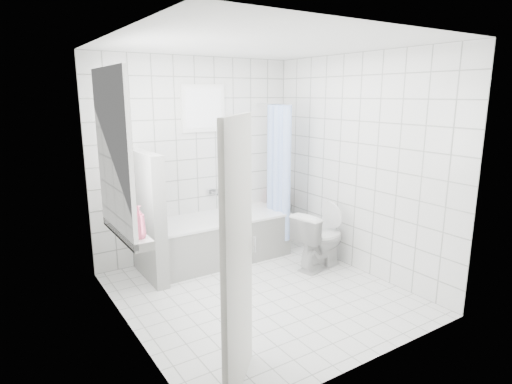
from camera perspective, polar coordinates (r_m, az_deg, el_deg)
ground at (r=4.81m, az=0.52°, el=-13.36°), size 3.00×3.00×0.00m
ceiling at (r=4.34m, az=0.59°, el=19.17°), size 3.00×3.00×0.00m
wall_back at (r=5.68m, az=-7.88°, el=4.41°), size 2.80×0.02×2.60m
wall_front at (r=3.28m, az=15.23°, el=-2.17°), size 2.80×0.02×2.60m
wall_left at (r=3.81m, az=-17.26°, el=-0.21°), size 0.02×3.00×2.60m
wall_right at (r=5.28m, az=13.33°, el=3.55°), size 0.02×3.00×2.60m
window_left at (r=4.06m, az=-18.11°, el=4.81°), size 0.01×0.90×1.40m
window_back at (r=5.63m, az=-6.95°, el=11.01°), size 0.50×0.01×0.50m
window_sill at (r=4.23m, az=-16.82°, el=-5.10°), size 0.18×1.02×0.08m
door at (r=3.00m, az=-2.43°, el=-9.14°), size 0.58×0.61×2.00m
bathtub at (r=5.64m, az=-4.87°, el=-6.13°), size 1.79×0.77×0.58m
partition_wall at (r=5.10m, az=-14.26°, el=-3.17°), size 0.15×0.85×1.50m
tiled_ledge at (r=6.41m, az=2.69°, el=-3.92°), size 0.40×0.24×0.55m
toilet at (r=5.40m, az=8.51°, el=-6.30°), size 0.77×0.52×0.73m
curtain_rod at (r=5.76m, az=2.42°, el=11.63°), size 0.02×0.80×0.02m
shower_curtain at (r=5.74m, az=3.09°, el=2.58°), size 0.14×0.48×1.78m
tub_faucet at (r=5.82m, az=-5.67°, el=0.17°), size 0.18×0.06×0.06m
sill_bottles at (r=4.12m, az=-16.53°, el=-3.27°), size 0.18×0.78×0.29m
ledge_bottles at (r=6.31m, az=2.93°, el=-0.53°), size 0.19×0.19×0.24m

